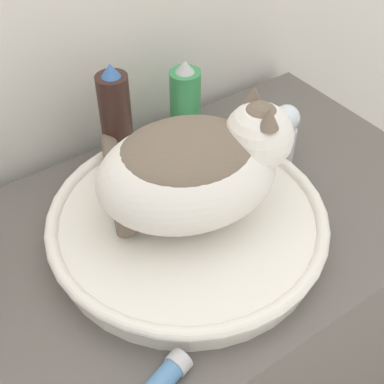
# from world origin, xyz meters

# --- Properties ---
(vanity_counter) EXTENTS (0.98, 0.52, 0.90)m
(vanity_counter) POSITION_xyz_m (0.00, 0.26, 0.45)
(vanity_counter) COLOR #56514C
(vanity_counter) RESTS_ON ground_plane
(sink_basin) EXTENTS (0.42, 0.42, 0.05)m
(sink_basin) POSITION_xyz_m (0.02, 0.24, 0.93)
(sink_basin) COLOR white
(sink_basin) RESTS_ON vanity_counter
(cat) EXTENTS (0.30, 0.34, 0.18)m
(cat) POSITION_xyz_m (0.03, 0.24, 1.03)
(cat) COLOR silver
(cat) RESTS_ON sink_basin
(faucet) EXTENTS (0.12, 0.06, 0.13)m
(faucet) POSITION_xyz_m (0.26, 0.29, 0.96)
(faucet) COLOR silver
(faucet) RESTS_ON vanity_counter
(spray_bottle_trigger) EXTENTS (0.06, 0.06, 0.16)m
(spray_bottle_trigger) POSITION_xyz_m (0.17, 0.45, 0.97)
(spray_bottle_trigger) COLOR #338C4C
(spray_bottle_trigger) RESTS_ON vanity_counter
(hairspray_can_black) EXTENTS (0.05, 0.05, 0.20)m
(hairspray_can_black) POSITION_xyz_m (0.03, 0.45, 0.99)
(hairspray_can_black) COLOR #331E19
(hairspray_can_black) RESTS_ON vanity_counter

